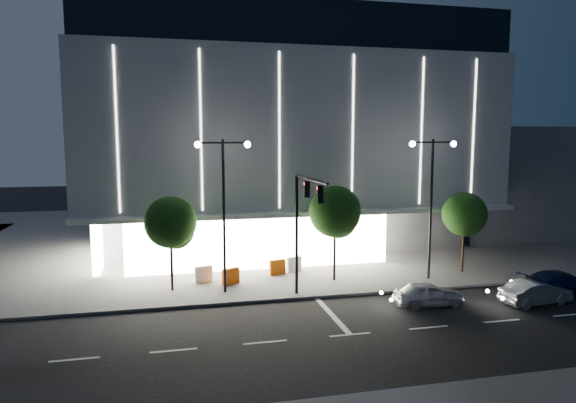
{
  "coord_description": "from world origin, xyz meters",
  "views": [
    {
      "loc": [
        -5.92,
        -23.12,
        9.09
      ],
      "look_at": [
        1.41,
        8.79,
        5.0
      ],
      "focal_mm": 32.0,
      "sensor_mm": 36.0,
      "label": 1
    }
  ],
  "objects_px": {
    "tree_mid": "(335,214)",
    "car_lead": "(429,294)",
    "car_second": "(536,292)",
    "barrier_a": "(231,276)",
    "tree_left": "(171,225)",
    "barrier_d": "(294,264)",
    "traffic_mast": "(303,213)",
    "barrier_c": "(277,267)",
    "street_lamp_west": "(224,193)",
    "car_third": "(560,283)",
    "tree_right": "(464,217)",
    "street_lamp_east": "(432,188)",
    "barrier_b": "(204,274)"
  },
  "relations": [
    {
      "from": "barrier_b",
      "to": "barrier_d",
      "type": "xyz_separation_m",
      "value": [
        6.09,
        1.22,
        0.0
      ]
    },
    {
      "from": "car_third",
      "to": "barrier_b",
      "type": "height_order",
      "value": "car_third"
    },
    {
      "from": "barrier_b",
      "to": "car_second",
      "type": "bearing_deg",
      "value": -36.68
    },
    {
      "from": "tree_right",
      "to": "barrier_c",
      "type": "xyz_separation_m",
      "value": [
        -12.28,
        2.0,
        -3.23
      ]
    },
    {
      "from": "car_third",
      "to": "barrier_a",
      "type": "xyz_separation_m",
      "value": [
        -18.45,
        5.93,
        -0.05
      ]
    },
    {
      "from": "barrier_b",
      "to": "barrier_d",
      "type": "bearing_deg",
      "value": -0.86
    },
    {
      "from": "tree_mid",
      "to": "tree_left",
      "type": "bearing_deg",
      "value": -180.0
    },
    {
      "from": "tree_mid",
      "to": "barrier_a",
      "type": "distance_m",
      "value": 7.5
    },
    {
      "from": "tree_left",
      "to": "car_second",
      "type": "relative_size",
      "value": 1.43
    },
    {
      "from": "tree_right",
      "to": "street_lamp_east",
      "type": "bearing_deg",
      "value": -161.37
    },
    {
      "from": "street_lamp_west",
      "to": "tree_right",
      "type": "xyz_separation_m",
      "value": [
        16.03,
        1.02,
        -2.07
      ]
    },
    {
      "from": "tree_mid",
      "to": "tree_right",
      "type": "xyz_separation_m",
      "value": [
        9.0,
        -0.0,
        -0.45
      ]
    },
    {
      "from": "car_second",
      "to": "barrier_c",
      "type": "height_order",
      "value": "car_second"
    },
    {
      "from": "barrier_d",
      "to": "car_lead",
      "type": "bearing_deg",
      "value": -79.09
    },
    {
      "from": "tree_left",
      "to": "car_second",
      "type": "distance_m",
      "value": 20.77
    },
    {
      "from": "car_second",
      "to": "car_third",
      "type": "bearing_deg",
      "value": -72.1
    },
    {
      "from": "car_third",
      "to": "tree_right",
      "type": "bearing_deg",
      "value": 23.67
    },
    {
      "from": "street_lamp_west",
      "to": "barrier_a",
      "type": "xyz_separation_m",
      "value": [
        0.51,
        1.46,
        -5.31
      ]
    },
    {
      "from": "car_lead",
      "to": "car_third",
      "type": "distance_m",
      "value": 8.38
    },
    {
      "from": "traffic_mast",
      "to": "tree_right",
      "type": "height_order",
      "value": "traffic_mast"
    },
    {
      "from": "tree_left",
      "to": "barrier_d",
      "type": "relative_size",
      "value": 5.2
    },
    {
      "from": "traffic_mast",
      "to": "barrier_d",
      "type": "xyz_separation_m",
      "value": [
        1.0,
        6.24,
        -4.38
      ]
    },
    {
      "from": "street_lamp_west",
      "to": "barrier_c",
      "type": "relative_size",
      "value": 8.18
    },
    {
      "from": "street_lamp_west",
      "to": "car_lead",
      "type": "relative_size",
      "value": 2.37
    },
    {
      "from": "street_lamp_west",
      "to": "car_third",
      "type": "bearing_deg",
      "value": -13.25
    },
    {
      "from": "tree_right",
      "to": "car_second",
      "type": "xyz_separation_m",
      "value": [
        0.39,
        -6.62,
        -3.22
      ]
    },
    {
      "from": "car_lead",
      "to": "barrier_d",
      "type": "bearing_deg",
      "value": 38.38
    },
    {
      "from": "barrier_c",
      "to": "street_lamp_east",
      "type": "bearing_deg",
      "value": -31.37
    },
    {
      "from": "tree_mid",
      "to": "car_third",
      "type": "relative_size",
      "value": 1.27
    },
    {
      "from": "car_third",
      "to": "barrier_d",
      "type": "xyz_separation_m",
      "value": [
        -13.95,
        8.05,
        -0.05
      ]
    },
    {
      "from": "street_lamp_east",
      "to": "car_second",
      "type": "relative_size",
      "value": 2.24
    },
    {
      "from": "tree_left",
      "to": "tree_right",
      "type": "relative_size",
      "value": 1.04
    },
    {
      "from": "tree_left",
      "to": "traffic_mast",
      "type": "bearing_deg",
      "value": -27.84
    },
    {
      "from": "barrier_b",
      "to": "barrier_c",
      "type": "relative_size",
      "value": 1.0
    },
    {
      "from": "car_lead",
      "to": "barrier_d",
      "type": "xyz_separation_m",
      "value": [
        -5.57,
        8.1,
        0.0
      ]
    },
    {
      "from": "tree_mid",
      "to": "traffic_mast",
      "type": "bearing_deg",
      "value": -129.42
    },
    {
      "from": "tree_right",
      "to": "barrier_d",
      "type": "height_order",
      "value": "tree_right"
    },
    {
      "from": "traffic_mast",
      "to": "tree_right",
      "type": "distance_m",
      "value": 12.63
    },
    {
      "from": "street_lamp_east",
      "to": "tree_left",
      "type": "xyz_separation_m",
      "value": [
        -15.97,
        1.02,
        -1.92
      ]
    },
    {
      "from": "car_lead",
      "to": "car_second",
      "type": "height_order",
      "value": "car_second"
    },
    {
      "from": "tree_right",
      "to": "car_third",
      "type": "relative_size",
      "value": 1.14
    },
    {
      "from": "car_third",
      "to": "barrier_d",
      "type": "relative_size",
      "value": 4.41
    },
    {
      "from": "street_lamp_west",
      "to": "car_lead",
      "type": "bearing_deg",
      "value": -23.13
    },
    {
      "from": "street_lamp_east",
      "to": "tree_mid",
      "type": "height_order",
      "value": "street_lamp_east"
    },
    {
      "from": "car_second",
      "to": "barrier_a",
      "type": "height_order",
      "value": "car_second"
    },
    {
      "from": "car_lead",
      "to": "barrier_d",
      "type": "distance_m",
      "value": 9.83
    },
    {
      "from": "barrier_d",
      "to": "car_second",
      "type": "bearing_deg",
      "value": -62.44
    },
    {
      "from": "tree_mid",
      "to": "car_lead",
      "type": "relative_size",
      "value": 1.62
    },
    {
      "from": "car_second",
      "to": "barrier_a",
      "type": "xyz_separation_m",
      "value": [
        -15.91,
        7.07,
        -0.01
      ]
    },
    {
      "from": "barrier_a",
      "to": "barrier_d",
      "type": "distance_m",
      "value": 4.96
    }
  ]
}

